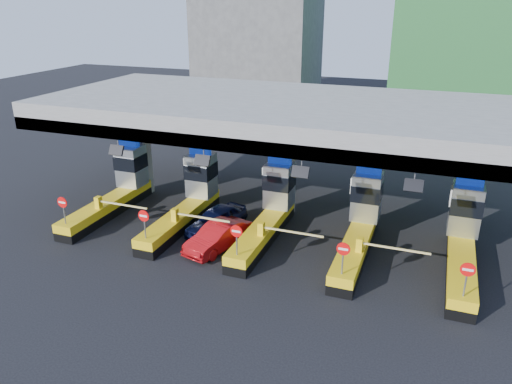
% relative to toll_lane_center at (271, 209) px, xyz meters
% --- Properties ---
extents(ground, '(120.00, 120.00, 0.00)m').
position_rel_toll_lane_center_xyz_m(ground, '(-0.00, -0.28, -1.40)').
color(ground, black).
rests_on(ground, ground).
extents(toll_canopy, '(28.00, 12.09, 7.00)m').
position_rel_toll_lane_center_xyz_m(toll_canopy, '(-0.00, 2.59, 4.74)').
color(toll_canopy, slate).
rests_on(toll_canopy, ground).
extents(toll_lane_far_left, '(4.43, 8.00, 4.16)m').
position_rel_toll_lane_center_xyz_m(toll_lane_far_left, '(-10.00, 0.00, 0.00)').
color(toll_lane_far_left, black).
rests_on(toll_lane_far_left, ground).
extents(toll_lane_left, '(4.43, 8.00, 4.16)m').
position_rel_toll_lane_center_xyz_m(toll_lane_left, '(-5.00, 0.00, 0.00)').
color(toll_lane_left, black).
rests_on(toll_lane_left, ground).
extents(toll_lane_center, '(4.43, 8.00, 4.16)m').
position_rel_toll_lane_center_xyz_m(toll_lane_center, '(0.00, 0.00, 0.00)').
color(toll_lane_center, black).
rests_on(toll_lane_center, ground).
extents(toll_lane_right, '(4.43, 8.00, 4.16)m').
position_rel_toll_lane_center_xyz_m(toll_lane_right, '(5.00, 0.00, 0.00)').
color(toll_lane_right, black).
rests_on(toll_lane_right, ground).
extents(toll_lane_far_right, '(4.43, 8.00, 4.16)m').
position_rel_toll_lane_center_xyz_m(toll_lane_far_right, '(10.00, 0.00, 0.00)').
color(toll_lane_far_right, black).
rests_on(toll_lane_far_right, ground).
extents(bg_building_concrete, '(14.00, 10.00, 18.00)m').
position_rel_toll_lane_center_xyz_m(bg_building_concrete, '(-14.00, 35.72, 7.60)').
color(bg_building_concrete, '#4C4C49').
rests_on(bg_building_concrete, ground).
extents(van, '(2.62, 4.49, 1.44)m').
position_rel_toll_lane_center_xyz_m(van, '(-2.84, -1.05, -0.68)').
color(van, black).
rests_on(van, ground).
extents(red_car, '(2.50, 4.38, 1.37)m').
position_rel_toll_lane_center_xyz_m(red_car, '(-1.93, -2.86, -0.71)').
color(red_car, '#9B0B0F').
rests_on(red_car, ground).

